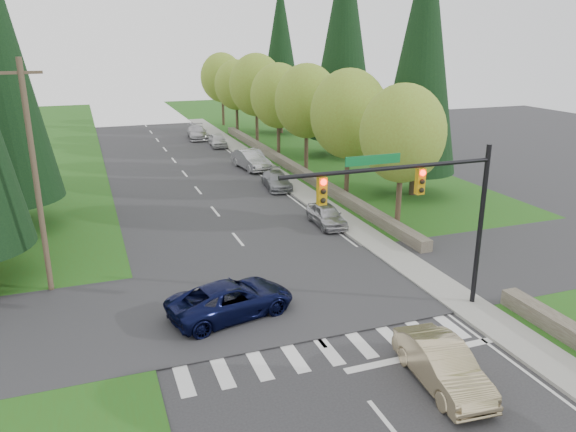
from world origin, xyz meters
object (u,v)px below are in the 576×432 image
parked_car_b (277,180)px  parked_car_c (251,160)px  parked_car_d (218,140)px  suv_navy (231,299)px  sedan_champagne (443,365)px  parked_car_a (327,215)px  parked_car_e (197,132)px

parked_car_b → parked_car_c: parked_car_c is taller
parked_car_d → parked_car_b: bearing=-84.5°
parked_car_b → suv_navy: bearing=-108.0°
suv_navy → parked_car_b: 19.88m
sedan_champagne → parked_car_d: (2.70, 42.51, -0.07)m
parked_car_a → parked_car_d: 26.58m
parked_car_a → parked_car_c: 15.73m
parked_car_b → parked_car_e: (-1.34, 22.62, 0.10)m
parked_car_a → parked_car_d: size_ratio=0.98×
suv_navy → parked_car_a: 12.18m
suv_navy → parked_car_c: size_ratio=1.05×
suv_navy → parked_car_a: (8.17, 9.03, -0.08)m
parked_car_c → parked_car_e: 16.04m
parked_car_a → parked_car_c: (0.00, 15.73, 0.17)m
sedan_champagne → parked_car_e: 47.68m
suv_navy → parked_car_c: bearing=-31.1°
suv_navy → parked_car_d: suv_navy is taller
sedan_champagne → parked_car_c: bearing=89.5°
parked_car_e → suv_navy: bearing=-93.9°
parked_car_a → parked_car_e: bearing=94.2°
parked_car_d → parked_car_e: 5.25m
parked_car_a → parked_car_e: parked_car_e is taller
parked_car_c → parked_car_d: (-0.29, 10.85, -0.15)m
parked_car_b → parked_car_c: (0.00, 6.63, 0.20)m
sedan_champagne → suv_navy: sedan_champagne is taller
parked_car_a → parked_car_e: (-1.34, 31.72, 0.07)m
sedan_champagne → parked_car_d: 42.60m
parked_car_d → parked_car_e: size_ratio=0.78×
parked_car_e → sedan_champagne: bearing=-86.4°
suv_navy → sedan_champagne: bearing=-155.9°
suv_navy → parked_car_d: size_ratio=1.35×
suv_navy → parked_car_e: (6.83, 40.75, -0.00)m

